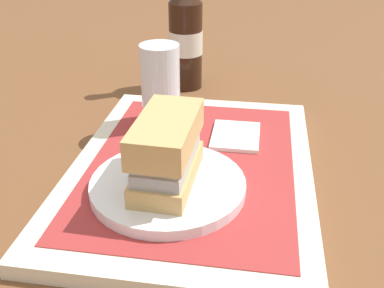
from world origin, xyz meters
The scene contains 8 objects.
ground_plane centered at (0.00, 0.00, 0.00)m, with size 3.00×3.00×0.00m, color brown.
tray centered at (0.00, 0.00, 0.01)m, with size 0.44×0.32×0.02m, color beige.
placemat centered at (0.00, 0.00, 0.02)m, with size 0.38×0.27×0.00m, color #9E2D2D.
plate centered at (-0.07, 0.02, 0.03)m, with size 0.19×0.19×0.01m, color white.
sandwich centered at (-0.07, 0.02, 0.08)m, with size 0.13×0.07×0.08m.
beer_glass centered at (0.12, 0.07, 0.09)m, with size 0.06×0.06×0.12m.
napkin_folded centered at (0.08, -0.05, 0.02)m, with size 0.09×0.07×0.01m, color white.
beer_bottle centered at (0.33, 0.06, 0.10)m, with size 0.07×0.07×0.27m.
Camera 1 is at (-0.52, -0.08, 0.34)m, focal length 42.46 mm.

